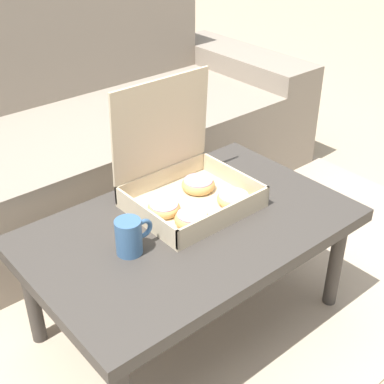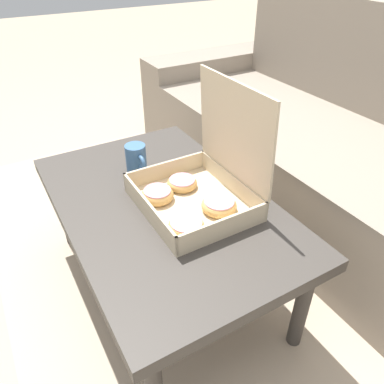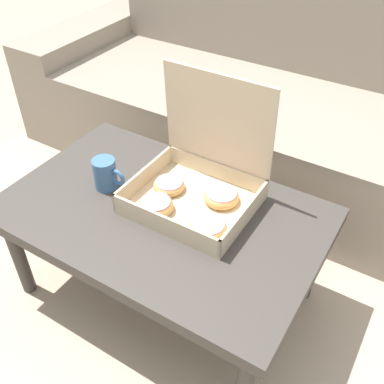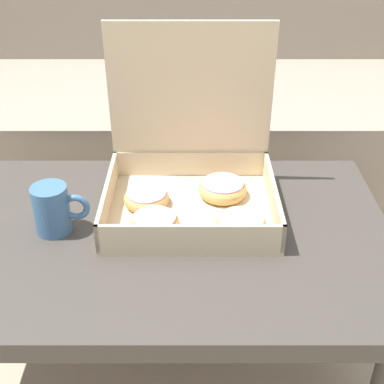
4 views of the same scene
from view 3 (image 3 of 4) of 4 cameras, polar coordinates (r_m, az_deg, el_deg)
name	(u,v)px [view 3 (image 3 of 4)]	position (r m, az deg, el deg)	size (l,w,h in m)	color
ground_plane	(179,276)	(1.64, -1.63, -10.66)	(12.00, 12.00, 0.00)	tan
area_rug	(220,226)	(1.82, 3.53, -4.35)	(2.43, 1.85, 0.01)	tan
couch	(279,111)	(2.04, 10.93, 10.02)	(2.31, 0.82, 0.85)	gray
coffee_table	(162,220)	(1.35, -3.86, -3.62)	(0.94, 0.60, 0.38)	#3D3833
pastry_box	(196,185)	(1.31, 0.54, 0.92)	(0.35, 0.30, 0.36)	beige
coffee_mug	(106,174)	(1.39, -10.87, 2.25)	(0.11, 0.07, 0.10)	#3D6693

